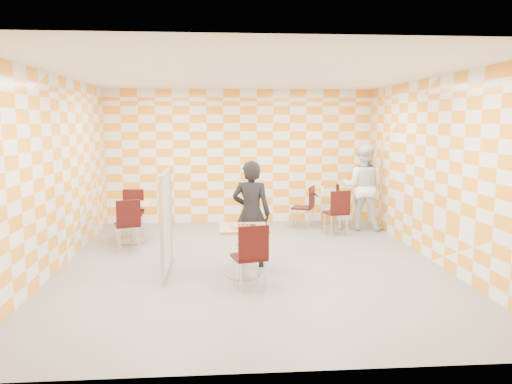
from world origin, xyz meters
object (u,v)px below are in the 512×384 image
chair_second_front (338,209)px  sport_bottle (322,189)px  chair_main_front (251,252)px  chair_empty_far (133,209)px  chair_empty_near (128,220)px  second_table (332,205)px  man_dark (251,214)px  soda_bottle (338,189)px  main_table (243,243)px  chair_second_side (307,204)px  empty_table (132,216)px  man_white (363,187)px  partition (166,222)px

chair_second_front → sport_bottle: (-0.14, 0.86, 0.29)m
chair_main_front → chair_empty_far: size_ratio=1.00×
chair_second_front → chair_empty_near: (-4.00, -0.86, 0.00)m
second_table → chair_main_front: size_ratio=0.81×
man_dark → chair_main_front: bearing=101.0°
man_dark → sport_bottle: man_dark is taller
soda_bottle → chair_empty_far: bearing=-174.8°
chair_empty_near → sport_bottle: bearing=24.1°
chair_empty_near → main_table: bearing=-40.4°
main_table → chair_second_side: chair_second_side is taller
main_table → empty_table: size_ratio=1.00×
main_table → man_white: size_ratio=0.41×
chair_main_front → chair_empty_near: size_ratio=1.00×
chair_second_side → chair_main_front: bearing=-110.5°
second_table → chair_second_front: 0.73m
main_table → man_white: bearing=48.8°
second_table → partition: (-3.22, -3.00, 0.28)m
chair_empty_near → sport_bottle: sport_bottle is taller
main_table → empty_table: 3.02m
second_table → chair_second_front: chair_second_front is taller
empty_table → chair_empty_near: chair_empty_near is taller
chair_second_side → partition: (-2.67, -2.99, 0.25)m
man_white → chair_main_front: bearing=76.1°
main_table → empty_table: (-1.99, 2.26, 0.00)m
chair_main_front → second_table: bearing=62.9°
chair_main_front → soda_bottle: bearing=61.6°
chair_main_front → sport_bottle: bearing=65.8°
sport_bottle → soda_bottle: (0.30, -0.12, 0.01)m
empty_table → sport_bottle: size_ratio=3.75×
chair_main_front → chair_second_front: bearing=58.5°
chair_empty_far → chair_second_front: bearing=-4.9°
chair_main_front → soda_bottle: (2.13, 3.95, 0.31)m
partition → man_dark: bearing=13.2°
man_white → soda_bottle: size_ratio=7.93×
chair_empty_far → soda_bottle: soda_bottle is taller
man_white → sport_bottle: size_ratio=9.13×
chair_second_side → partition: size_ratio=0.60×
empty_table → sport_bottle: bearing=16.2°
man_dark → partition: bearing=28.3°
chair_second_side → sport_bottle: bearing=21.9°
chair_second_front → man_white: 0.94m
chair_main_front → partition: size_ratio=0.60×
chair_main_front → chair_empty_far: (-2.14, 3.56, 0.00)m
second_table → chair_second_side: size_ratio=0.81×
soda_bottle → partition: bearing=-137.9°
chair_empty_near → partition: (0.82, -1.41, 0.25)m
chair_second_side → soda_bottle: 0.74m
sport_bottle → partition: bearing=-134.1°
empty_table → man_dark: bearing=-38.4°
main_table → man_dark: 0.67m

